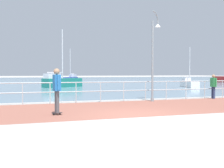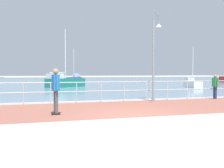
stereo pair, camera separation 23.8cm
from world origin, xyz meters
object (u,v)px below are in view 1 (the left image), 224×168
(bystander, at_px, (213,85))
(sailboat_navy, at_px, (61,82))
(sailboat_gray, at_px, (71,79))
(lamppost, at_px, (154,51))
(sailboat_ivory, at_px, (189,83))
(skateboarder, at_px, (57,87))

(bystander, relative_size, sailboat_navy, 0.23)
(bystander, relative_size, sailboat_gray, 0.26)
(lamppost, relative_size, sailboat_gray, 0.88)
(bystander, xyz_separation_m, sailboat_navy, (-7.35, 17.30, -0.27))
(bystander, relative_size, sailboat_ivory, 0.34)
(lamppost, distance_m, skateboarder, 7.21)
(bystander, bearing_deg, lamppost, -177.80)
(sailboat_gray, bearing_deg, sailboat_navy, -102.95)
(sailboat_navy, bearing_deg, skateboarder, -98.01)
(skateboarder, bearing_deg, sailboat_ivory, 43.71)
(skateboarder, relative_size, sailboat_gray, 0.30)
(sailboat_ivory, bearing_deg, sailboat_navy, 160.69)
(skateboarder, relative_size, bystander, 1.18)
(sailboat_ivory, xyz_separation_m, sailboat_navy, (-13.93, 4.88, 0.20))
(lamppost, relative_size, sailboat_navy, 0.78)
(skateboarder, height_order, bystander, skateboarder)
(sailboat_gray, xyz_separation_m, sailboat_navy, (-3.88, -16.90, 0.07))
(lamppost, distance_m, sailboat_gray, 34.45)
(lamppost, height_order, sailboat_gray, sailboat_gray)
(lamppost, bearing_deg, sailboat_gray, 88.61)
(lamppost, height_order, bystander, lamppost)
(lamppost, bearing_deg, sailboat_navy, 99.91)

